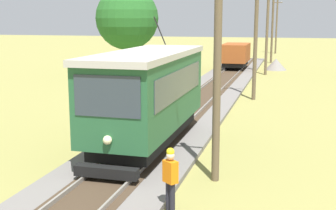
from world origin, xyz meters
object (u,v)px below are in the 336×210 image
gravel_pile (276,64)px  track_worker (170,178)px  utility_pole_distant (272,26)px  second_worker (91,117)px  utility_pole_mid (256,34)px  utility_pole_horizon (277,24)px  utility_pole_near_tram (218,55)px  freight_car (236,55)px  red_tram (148,94)px  tree_right_near (127,18)px  utility_pole_far (267,30)px

gravel_pile → track_worker: bearing=-92.5°
utility_pole_distant → second_worker: size_ratio=4.67×
utility_pole_mid → second_worker: bearing=-116.8°
utility_pole_distant → gravel_pile: size_ratio=3.93×
track_worker → second_worker: (-5.07, 6.15, 0.00)m
utility_pole_horizon → track_worker: bearing=-90.7°
utility_pole_near_tram → utility_pole_horizon: 54.65m
freight_car → utility_pole_mid: bearing=-79.2°
red_tram → utility_pole_distant: (3.05, 37.03, 2.07)m
utility_pole_mid → utility_pole_near_tram: bearing=-90.0°
utility_pole_mid → track_worker: (-0.73, -17.65, -3.14)m
utility_pole_distant → second_worker: (-5.80, -36.31, -3.28)m
freight_car → track_worker: bearing=-86.0°
utility_pole_distant → utility_pole_horizon: bearing=90.0°
freight_car → utility_pole_distant: bearing=71.0°
utility_pole_horizon → freight_car: bearing=-97.3°
freight_car → gravel_pile: 4.27m
gravel_pile → track_worker: 35.23m
freight_car → utility_pole_near_tram: size_ratio=0.67×
tree_right_near → utility_pole_far: bearing=16.9°
red_tram → second_worker: (-2.75, 0.72, -1.21)m
gravel_pile → utility_pole_near_tram: bearing=-91.4°
freight_car → gravel_pile: size_ratio=2.45×
utility_pole_horizon → utility_pole_far: bearing=-90.0°
utility_pole_far → second_worker: bearing=-103.1°
second_worker → utility_pole_mid: bearing=-163.7°
freight_car → tree_right_near: size_ratio=0.66×
freight_car → second_worker: freight_car is taller
freight_car → gravel_pile: freight_car is taller
utility_pole_near_tram → gravel_pile: (0.79, 32.48, -3.39)m
utility_pole_mid → tree_right_near: size_ratio=1.02×
utility_pole_far → tree_right_near: size_ratio=1.00×
second_worker → red_tram: bearing=118.4°
utility_pole_far → second_worker: utility_pole_far is taller
track_worker → second_worker: same height
red_tram → utility_pole_distant: 37.21m
red_tram → second_worker: 3.09m
freight_car → tree_right_near: bearing=-145.5°
utility_pole_mid → utility_pole_far: size_ratio=1.03×
red_tram → utility_pole_near_tram: 4.45m
freight_car → utility_pole_horizon: utility_pole_horizon is taller
utility_pole_distant → tree_right_near: utility_pole_distant is taller
red_tram → utility_pole_mid: 12.74m
utility_pole_horizon → second_worker: bearing=-96.5°
utility_pole_mid → second_worker: utility_pole_mid is taller
freight_car → red_tram: bearing=-90.0°
gravel_pile → second_worker: bearing=-102.8°
tree_right_near → red_tram: bearing=-67.8°
tree_right_near → track_worker: bearing=-67.6°
utility_pole_near_tram → utility_pole_distant: bearing=90.0°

